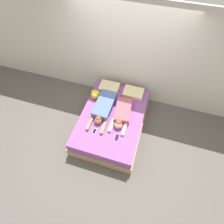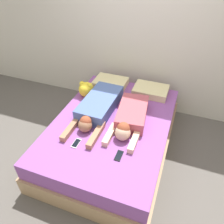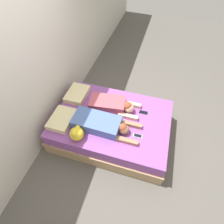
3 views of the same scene
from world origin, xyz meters
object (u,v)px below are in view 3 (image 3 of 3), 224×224
(pillow_head_right, at_px, (77,94))
(pillow_head_left, at_px, (62,119))
(cell_phone_right, at_px, (143,112))
(bed, at_px, (112,126))
(person_left, at_px, (102,124))
(cell_phone_left, at_px, (138,136))
(person_right, at_px, (113,105))
(plush_toy, at_px, (77,134))

(pillow_head_right, bearing_deg, pillow_head_left, 180.00)
(cell_phone_right, bearing_deg, bed, 117.70)
(person_left, bearing_deg, pillow_head_left, 96.51)
(cell_phone_left, bearing_deg, pillow_head_left, 93.26)
(bed, height_order, person_left, person_left)
(pillow_head_right, bearing_deg, cell_phone_left, -113.43)
(pillow_head_right, relative_size, person_left, 0.44)
(person_right, distance_m, cell_phone_right, 0.57)
(person_left, bearing_deg, person_right, -7.22)
(pillow_head_right, distance_m, plush_toy, 0.97)
(bed, distance_m, pillow_head_right, 0.92)
(plush_toy, bearing_deg, cell_phone_right, -48.32)
(bed, bearing_deg, pillow_head_left, 111.89)
(person_left, relative_size, cell_phone_right, 7.68)
(bed, bearing_deg, person_left, 156.49)
(pillow_head_right, xyz_separation_m, cell_phone_left, (-0.57, -1.32, -0.05))
(person_right, bearing_deg, person_left, 172.78)
(cell_phone_left, bearing_deg, person_left, 89.57)
(person_right, bearing_deg, pillow_head_right, 82.50)
(pillow_head_right, xyz_separation_m, cell_phone_right, (-0.05, -1.32, -0.05))
(pillow_head_left, height_order, person_right, person_right)
(pillow_head_left, relative_size, person_right, 0.54)
(pillow_head_right, height_order, person_left, person_left)
(pillow_head_left, xyz_separation_m, person_right, (0.55, -0.76, 0.03))
(plush_toy, bearing_deg, cell_phone_left, -71.58)
(plush_toy, bearing_deg, person_right, -25.20)
(person_right, height_order, cell_phone_right, person_right)
(pillow_head_right, height_order, cell_phone_right, pillow_head_right)
(plush_toy, bearing_deg, person_left, -44.49)
(cell_phone_left, bearing_deg, person_right, 49.91)
(pillow_head_left, bearing_deg, person_right, -54.20)
(pillow_head_left, distance_m, person_right, 0.93)
(bed, relative_size, person_right, 2.23)
(pillow_head_right, bearing_deg, cell_phone_right, -92.27)
(cell_phone_right, bearing_deg, person_left, 129.60)
(cell_phone_left, distance_m, plush_toy, 0.98)
(bed, height_order, pillow_head_left, pillow_head_left)
(person_right, bearing_deg, bed, -168.19)
(bed, relative_size, pillow_head_right, 4.16)
(pillow_head_right, bearing_deg, person_left, -129.04)
(cell_phone_right, bearing_deg, pillow_head_right, 87.73)
(cell_phone_left, height_order, plush_toy, plush_toy)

